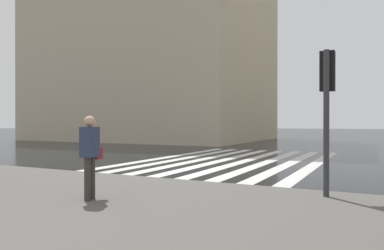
# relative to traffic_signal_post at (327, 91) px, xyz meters

# --- Properties ---
(ground_plane) EXTENTS (220.00, 220.00, 0.00)m
(ground_plane) POSITION_rel_traffic_signal_post_xyz_m (3.57, 4.70, -2.37)
(ground_plane) COLOR black
(zebra_crossing) EXTENTS (13.00, 7.50, 0.01)m
(zebra_crossing) POSITION_rel_traffic_signal_post_xyz_m (7.57, 4.81, -2.36)
(zebra_crossing) COLOR silver
(zebra_crossing) RESTS_ON ground_plane
(haussmann_block_mid) EXTENTS (17.01, 21.93, 23.32)m
(haussmann_block_mid) POSITION_rel_traffic_signal_post_xyz_m (24.57, 20.12, 9.06)
(haussmann_block_mid) COLOR beige
(haussmann_block_mid) RESTS_ON ground_plane
(traffic_signal_post) EXTENTS (0.44, 0.30, 3.07)m
(traffic_signal_post) POSITION_rel_traffic_signal_post_xyz_m (0.00, 0.00, 0.00)
(traffic_signal_post) COLOR #333338
(traffic_signal_post) RESTS_ON sidewalk_pavement
(pedestrian_approaching_kerb) EXTENTS (0.65, 0.35, 1.68)m
(pedestrian_approaching_kerb) POSITION_rel_traffic_signal_post_xyz_m (-2.59, 4.18, -1.24)
(pedestrian_approaching_kerb) COLOR #2D3851
(pedestrian_approaching_kerb) RESTS_ON sidewalk_pavement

